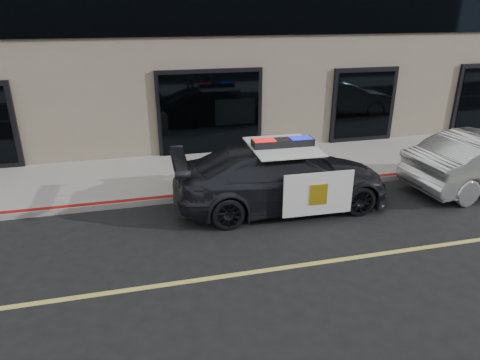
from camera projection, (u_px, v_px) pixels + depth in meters
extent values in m
plane|color=black|center=(325.00, 262.00, 8.44)|extent=(120.00, 120.00, 0.00)
cube|color=gray|center=(253.00, 168.00, 13.13)|extent=(60.00, 3.50, 0.15)
imported|color=black|center=(281.00, 177.00, 10.55)|extent=(2.44, 5.46, 1.55)
cube|color=white|center=(318.00, 194.00, 9.66)|extent=(1.66, 0.08, 1.04)
cube|color=white|center=(287.00, 162.00, 11.67)|extent=(1.66, 0.08, 1.04)
cube|color=white|center=(283.00, 146.00, 10.26)|extent=(1.60, 1.90, 0.03)
cube|color=gold|center=(319.00, 195.00, 9.63)|extent=(0.41, 0.02, 0.49)
cube|color=black|center=(283.00, 143.00, 10.22)|extent=(1.50, 0.43, 0.18)
cube|color=red|center=(264.00, 144.00, 10.13)|extent=(0.53, 0.35, 0.17)
cube|color=#0C19CC|center=(301.00, 141.00, 10.31)|extent=(0.53, 0.35, 0.17)
cylinder|color=white|center=(180.00, 184.00, 11.64)|extent=(0.39, 0.39, 0.09)
cylinder|color=white|center=(180.00, 173.00, 11.52)|extent=(0.28, 0.28, 0.55)
cylinder|color=white|center=(179.00, 163.00, 11.41)|extent=(0.34, 0.34, 0.07)
sphere|color=white|center=(179.00, 161.00, 11.38)|extent=(0.25, 0.25, 0.25)
cylinder|color=white|center=(179.00, 157.00, 11.34)|extent=(0.08, 0.08, 0.08)
cylinder|color=white|center=(179.00, 168.00, 11.66)|extent=(0.14, 0.13, 0.14)
cylinder|color=white|center=(180.00, 173.00, 11.32)|extent=(0.14, 0.13, 0.14)
cylinder|color=white|center=(181.00, 176.00, 11.32)|extent=(0.19, 0.15, 0.19)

